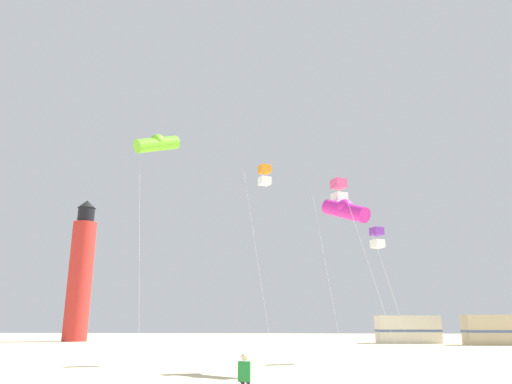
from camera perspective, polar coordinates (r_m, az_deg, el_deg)
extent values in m
cube|color=#238438|center=(14.20, -1.40, -20.49)|extent=(0.34, 0.22, 0.52)
sphere|color=beige|center=(14.17, -1.39, -18.96)|extent=(0.20, 0.20, 0.20)
cylinder|color=#2D2D38|center=(14.39, -0.98, -21.38)|extent=(0.13, 0.36, 0.13)
cylinder|color=#2D2D38|center=(14.41, -1.66, -21.37)|extent=(0.13, 0.36, 0.13)
cylinder|color=silver|center=(26.68, 15.99, -11.87)|extent=(1.93, 0.96, 6.63)
cube|color=purple|center=(27.96, 14.13, -4.56)|extent=(0.82, 0.82, 0.44)
cube|color=white|center=(27.84, 14.22, -5.98)|extent=(0.82, 0.82, 0.44)
cylinder|color=silver|center=(22.16, 8.48, -9.71)|extent=(1.11, 1.50, 8.15)
cube|color=#E54C8C|center=(23.59, 9.78, 0.97)|extent=(0.82, 0.82, 0.44)
cube|color=white|center=(23.40, 9.86, -0.67)|extent=(0.82, 0.82, 0.44)
cylinder|color=silver|center=(23.59, -13.66, -6.47)|extent=(0.96, 0.87, 10.85)
cylinder|color=#72D12D|center=(25.27, -11.64, 5.58)|extent=(2.19, 2.32, 1.48)
sphere|color=#72D12D|center=(25.32, -11.62, 5.89)|extent=(0.76, 0.76, 0.76)
cylinder|color=silver|center=(25.82, 0.23, -8.34)|extent=(1.63, 0.66, 10.22)
cube|color=orange|center=(27.78, 1.02, 2.70)|extent=(0.82, 0.82, 0.44)
cube|color=white|center=(27.57, 1.03, 1.32)|extent=(0.82, 0.82, 0.44)
cylinder|color=silver|center=(20.63, 14.02, -10.78)|extent=(2.19, 1.95, 6.89)
cylinder|color=#D826A5|center=(22.08, 10.55, -2.21)|extent=(2.18, 2.33, 1.48)
sphere|color=#D826A5|center=(22.12, 10.53, -1.83)|extent=(0.76, 0.76, 0.76)
cylinder|color=red|center=(61.87, -20.16, -9.78)|extent=(2.80, 2.80, 14.00)
cylinder|color=black|center=(63.01, -19.51, -2.63)|extent=(2.00, 2.00, 1.80)
cone|color=black|center=(63.31, -19.39, -1.39)|extent=(2.20, 2.20, 1.00)
cube|color=beige|center=(54.78, 17.55, -15.27)|extent=(6.57, 2.84, 2.80)
cube|color=#4C608C|center=(54.78, 17.56, -15.42)|extent=(6.62, 2.88, 0.24)
cube|color=#C6B28C|center=(53.47, 26.85, -14.38)|extent=(6.43, 2.39, 2.80)
cube|color=#4C608C|center=(53.47, 26.86, -14.53)|extent=(6.47, 2.43, 0.24)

